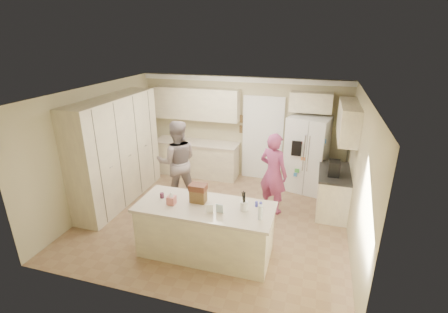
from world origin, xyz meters
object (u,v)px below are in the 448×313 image
(tissue_box, at_px, (171,200))
(island_base, at_px, (205,231))
(refrigerator, at_px, (306,154))
(utensil_crock, at_px, (244,206))
(teen_boy, at_px, (177,162))
(coffee_maker, at_px, (334,168))
(dollhouse_body, at_px, (198,196))
(teen_girl, at_px, (273,173))

(tissue_box, bearing_deg, island_base, 10.30)
(refrigerator, relative_size, island_base, 0.82)
(island_base, relative_size, utensil_crock, 14.67)
(refrigerator, distance_m, tissue_box, 3.71)
(utensil_crock, relative_size, teen_boy, 0.08)
(coffee_maker, height_order, teen_boy, teen_boy)
(dollhouse_body, distance_m, teen_boy, 1.90)
(refrigerator, xyz_separation_m, teen_boy, (-2.71, -1.36, 0.03))
(island_base, height_order, dollhouse_body, dollhouse_body)
(refrigerator, xyz_separation_m, teen_girl, (-0.60, -1.26, -0.03))
(refrigerator, relative_size, tissue_box, 12.86)
(utensil_crock, bearing_deg, teen_girl, 82.63)
(island_base, xyz_separation_m, dollhouse_body, (-0.15, 0.10, 0.60))
(tissue_box, distance_m, teen_boy, 1.89)
(refrigerator, bearing_deg, tissue_box, -109.36)
(island_base, bearing_deg, coffee_maker, 42.83)
(teen_girl, bearing_deg, coffee_maker, -149.30)
(dollhouse_body, bearing_deg, utensil_crock, -3.58)
(utensil_crock, xyz_separation_m, teen_girl, (0.22, 1.71, -0.13))
(island_base, bearing_deg, utensil_crock, 4.40)
(utensil_crock, xyz_separation_m, dollhouse_body, (-0.80, 0.05, 0.04))
(refrigerator, height_order, teen_girl, refrigerator)
(island_base, relative_size, teen_girl, 1.27)
(refrigerator, relative_size, teen_boy, 0.97)
(coffee_maker, distance_m, teen_girl, 1.20)
(refrigerator, xyz_separation_m, coffee_maker, (0.58, -1.11, 0.17))
(utensil_crock, bearing_deg, dollhouse_body, 176.42)
(teen_boy, bearing_deg, utensil_crock, 114.63)
(refrigerator, relative_size, dollhouse_body, 6.92)
(tissue_box, bearing_deg, refrigerator, 57.05)
(coffee_maker, height_order, island_base, coffee_maker)
(dollhouse_body, bearing_deg, teen_girl, 58.38)
(refrigerator, bearing_deg, teen_girl, -101.86)
(tissue_box, distance_m, teen_girl, 2.34)
(island_base, relative_size, teen_boy, 1.18)
(utensil_crock, distance_m, teen_boy, 2.48)
(dollhouse_body, bearing_deg, teen_boy, 124.95)
(utensil_crock, xyz_separation_m, tissue_box, (-1.20, -0.15, -0.00))
(island_base, relative_size, tissue_box, 15.71)
(refrigerator, relative_size, teen_girl, 1.04)
(teen_girl, bearing_deg, island_base, 87.50)
(refrigerator, height_order, coffee_maker, refrigerator)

